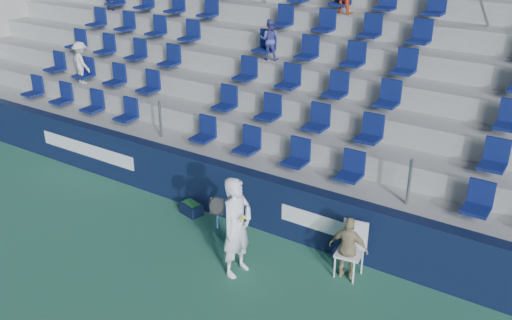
{
  "coord_description": "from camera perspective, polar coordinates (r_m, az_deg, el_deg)",
  "views": [
    {
      "loc": [
        5.74,
        -5.66,
        6.28
      ],
      "look_at": [
        0.2,
        2.8,
        1.7
      ],
      "focal_mm": 40.0,
      "sensor_mm": 36.0,
      "label": 1
    }
  ],
  "objects": [
    {
      "name": "ground",
      "position": [
        10.21,
        -9.88,
        -13.99
      ],
      "size": [
        70.0,
        70.0,
        0.0
      ],
      "primitive_type": "plane",
      "color": "#307054",
      "rests_on": "ground"
    },
    {
      "name": "sponsor_wall",
      "position": [
        11.94,
        0.12,
        -4.02
      ],
      "size": [
        24.0,
        0.32,
        1.2
      ],
      "color": "#0E1835",
      "rests_on": "ground"
    },
    {
      "name": "grandstand",
      "position": [
        15.6,
        10.51,
        8.55
      ],
      "size": [
        24.0,
        8.17,
        6.63
      ],
      "color": "#A0A09B",
      "rests_on": "ground"
    },
    {
      "name": "tennis_player",
      "position": [
        10.3,
        -1.93,
        -6.71
      ],
      "size": [
        0.69,
        0.74,
        1.93
      ],
      "color": "white",
      "rests_on": "ground"
    },
    {
      "name": "line_judge_chair",
      "position": [
        10.61,
        9.6,
        -8.37
      ],
      "size": [
        0.52,
        0.54,
        1.05
      ],
      "color": "white",
      "rests_on": "ground"
    },
    {
      "name": "line_judge",
      "position": [
        10.48,
        9.24,
        -8.7
      ],
      "size": [
        0.75,
        0.38,
        1.23
      ],
      "primitive_type": "imported",
      "rotation": [
        0.0,
        0.0,
        3.25
      ],
      "color": "tan",
      "rests_on": "ground"
    },
    {
      "name": "ball_bin",
      "position": [
        12.66,
        -6.49,
        -4.77
      ],
      "size": [
        0.55,
        0.43,
        0.27
      ],
      "color": "black",
      "rests_on": "ground"
    }
  ]
}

